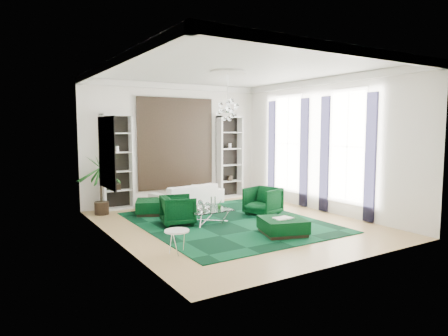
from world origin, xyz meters
TOP-DOWN VIEW (x-y plane):
  - floor at (0.00, 0.00)m, footprint 6.00×7.00m
  - ceiling at (0.00, 0.00)m, footprint 6.00×7.00m
  - wall_back at (0.00, 3.51)m, footprint 6.00×0.02m
  - wall_front at (0.00, -3.51)m, footprint 6.00×0.02m
  - wall_left at (-3.01, 0.00)m, footprint 0.02×7.00m
  - wall_right at (3.01, 0.00)m, footprint 0.02×7.00m
  - crown_molding at (0.00, 0.00)m, footprint 6.00×7.00m
  - ceiling_medallion at (0.00, 0.30)m, footprint 0.90×0.90m
  - tapestry at (0.00, 3.46)m, footprint 2.50×0.06m
  - shelving_left at (-1.95, 3.31)m, footprint 0.90×0.38m
  - shelving_right at (1.95, 3.31)m, footprint 0.90×0.38m
  - painting at (-2.97, 0.60)m, footprint 0.04×1.30m
  - window_near at (2.99, -0.90)m, footprint 0.03×1.10m
  - curtain_near_a at (2.96, -1.68)m, footprint 0.07×0.30m
  - curtain_near_b at (2.96, -0.12)m, footprint 0.07×0.30m
  - window_far at (2.99, 1.50)m, footprint 0.03×1.10m
  - curtain_far_a at (2.96, 0.72)m, footprint 0.07×0.30m
  - curtain_far_b at (2.96, 2.28)m, footprint 0.07×0.30m
  - rug at (-0.07, 0.19)m, footprint 4.20×5.00m
  - sofa at (0.03, 2.73)m, footprint 2.39×1.25m
  - armchair_left at (-1.26, 0.65)m, footprint 0.96×0.94m
  - armchair_right at (1.21, 0.43)m, footprint 1.06×1.04m
  - coffee_table at (-0.57, 0.45)m, footprint 1.09×1.09m
  - ottoman_side at (-1.34, 2.08)m, footprint 1.20×1.20m
  - ottoman_front at (0.35, -1.44)m, footprint 1.17×1.17m
  - book at (0.35, -1.44)m, footprint 0.43×0.29m
  - side_table at (-2.27, -1.47)m, footprint 0.51×0.51m
  - palm at (-2.56, 2.84)m, footprint 1.67×1.67m
  - chandelier at (-0.05, 0.26)m, footprint 0.73×0.73m
  - table_plant at (-0.30, 0.23)m, footprint 0.16×0.14m

SIDE VIEW (x-z plane):
  - floor at x=0.00m, z-range -0.02..0.00m
  - rug at x=-0.07m, z-range 0.00..0.02m
  - coffee_table at x=-0.57m, z-range 0.00..0.36m
  - ottoman_front at x=0.35m, z-range 0.00..0.37m
  - ottoman_side at x=-1.34m, z-range 0.00..0.41m
  - side_table at x=-2.27m, z-range 0.00..0.46m
  - sofa at x=0.03m, z-range 0.00..0.66m
  - armchair_left at x=-1.26m, z-range 0.00..0.73m
  - armchair_right at x=1.21m, z-range 0.00..0.77m
  - book at x=0.35m, z-range 0.37..0.40m
  - table_plant at x=-0.30m, z-range 0.36..0.61m
  - palm at x=-2.56m, z-range 0.00..2.13m
  - shelving_left at x=-1.95m, z-range 0.00..2.80m
  - shelving_right at x=1.95m, z-range 0.00..2.80m
  - curtain_near_a at x=2.96m, z-range 0.02..3.27m
  - curtain_near_b at x=2.96m, z-range 0.02..3.27m
  - curtain_far_a at x=2.96m, z-range 0.02..3.27m
  - curtain_far_b at x=2.96m, z-range 0.02..3.27m
  - painting at x=-2.97m, z-range 1.05..2.65m
  - wall_back at x=0.00m, z-range 0.00..3.80m
  - wall_front at x=0.00m, z-range 0.00..3.80m
  - wall_left at x=-3.01m, z-range 0.00..3.80m
  - wall_right at x=3.01m, z-range 0.00..3.80m
  - tapestry at x=0.00m, z-range 0.50..3.30m
  - window_near at x=2.99m, z-range 0.45..3.35m
  - window_far at x=2.99m, z-range 0.45..3.35m
  - chandelier at x=-0.05m, z-range 2.53..3.17m
  - crown_molding at x=0.00m, z-range 3.61..3.79m
  - ceiling_medallion at x=0.00m, z-range 3.75..3.79m
  - ceiling at x=0.00m, z-range 3.80..3.82m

